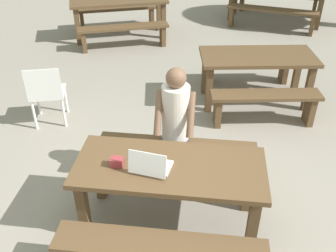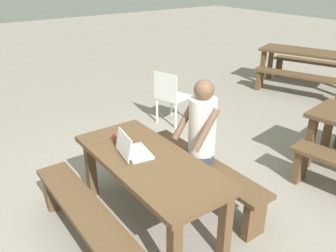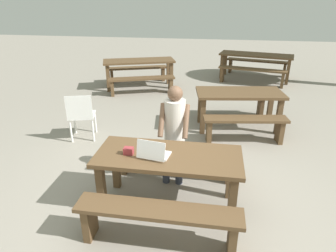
# 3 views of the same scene
# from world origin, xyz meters

# --- Properties ---
(ground_plane) EXTENTS (30.00, 30.00, 0.00)m
(ground_plane) POSITION_xyz_m (0.00, 0.00, 0.00)
(ground_plane) COLOR gray
(picnic_table_front) EXTENTS (1.70, 0.74, 0.71)m
(picnic_table_front) POSITION_xyz_m (0.00, 0.00, 0.60)
(picnic_table_front) COLOR brown
(picnic_table_front) RESTS_ON ground
(bench_near) EXTENTS (1.70, 0.30, 0.46)m
(bench_near) POSITION_xyz_m (0.00, -0.66, 0.34)
(bench_near) COLOR brown
(bench_near) RESTS_ON ground
(bench_far) EXTENTS (1.70, 0.30, 0.46)m
(bench_far) POSITION_xyz_m (0.00, 0.66, 0.34)
(bench_far) COLOR brown
(bench_far) RESTS_ON ground
(laptop) EXTENTS (0.37, 0.32, 0.23)m
(laptop) POSITION_xyz_m (-0.16, -0.09, 0.77)
(laptop) COLOR white
(laptop) RESTS_ON picnic_table_front
(small_pouch) EXTENTS (0.11, 0.08, 0.08)m
(small_pouch) POSITION_xyz_m (-0.46, -0.06, 0.75)
(small_pouch) COLOR #993338
(small_pouch) RESTS_ON picnic_table_front
(person_seated) EXTENTS (0.39, 0.40, 1.35)m
(person_seated) POSITION_xyz_m (-0.02, 0.62, 0.78)
(person_seated) COLOR #333847
(person_seated) RESTS_ON ground
(plastic_chair) EXTENTS (0.54, 0.54, 0.86)m
(plastic_chair) POSITION_xyz_m (-1.81, 1.59, 0.47)
(plastic_chair) COLOR white
(plastic_chair) RESTS_ON ground
(picnic_table_mid) EXTENTS (1.70, 0.96, 0.74)m
(picnic_table_mid) POSITION_xyz_m (0.96, 2.54, 0.61)
(picnic_table_mid) COLOR brown
(picnic_table_mid) RESTS_ON ground
(bench_mid_south) EXTENTS (1.47, 0.51, 0.46)m
(bench_mid_south) POSITION_xyz_m (1.05, 1.92, 0.34)
(bench_mid_south) COLOR brown
(bench_mid_south) RESTS_ON ground
(bench_mid_north) EXTENTS (1.47, 0.51, 0.46)m
(bench_mid_north) POSITION_xyz_m (0.87, 3.16, 0.34)
(bench_mid_north) COLOR brown
(bench_mid_north) RESTS_ON ground
(picnic_table_rear) EXTENTS (2.03, 1.28, 0.77)m
(picnic_table_rear) POSITION_xyz_m (-1.60, 4.93, 0.64)
(picnic_table_rear) COLOR brown
(picnic_table_rear) RESTS_ON ground
(bench_rear_south) EXTENTS (1.72, 0.85, 0.44)m
(bench_rear_south) POSITION_xyz_m (-1.39, 4.35, 0.33)
(bench_rear_south) COLOR brown
(bench_rear_south) RESTS_ON ground
(bench_rear_north) EXTENTS (1.72, 0.85, 0.44)m
(bench_rear_north) POSITION_xyz_m (-1.80, 5.51, 0.33)
(bench_rear_north) COLOR brown
(bench_rear_north) RESTS_ON ground
(picnic_table_distant) EXTENTS (2.22, 1.17, 0.77)m
(picnic_table_distant) POSITION_xyz_m (1.66, 6.35, 0.65)
(picnic_table_distant) COLOR brown
(picnic_table_distant) RESTS_ON ground
(bench_distant_south) EXTENTS (1.92, 0.71, 0.47)m
(bench_distant_south) POSITION_xyz_m (1.52, 5.73, 0.35)
(bench_distant_south) COLOR brown
(bench_distant_south) RESTS_ON ground
(bench_distant_north) EXTENTS (1.92, 0.71, 0.47)m
(bench_distant_north) POSITION_xyz_m (1.80, 6.96, 0.35)
(bench_distant_north) COLOR brown
(bench_distant_north) RESTS_ON ground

